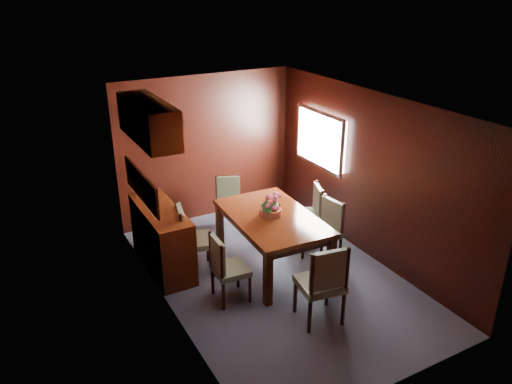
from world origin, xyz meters
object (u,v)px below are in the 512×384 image
chair_left_near (225,265)px  chair_right_near (326,227)px  sideboard (162,238)px  chair_head (323,280)px  flower_centerpiece (271,204)px  dining_table (272,223)px

chair_left_near → chair_right_near: (1.69, 0.21, 0.01)m
sideboard → chair_right_near: 2.31m
chair_head → flower_centerpiece: (0.11, 1.40, 0.37)m
sideboard → dining_table: size_ratio=0.80×
flower_centerpiece → chair_head: bearing=-94.6°
dining_table → flower_centerpiece: flower_centerpiece is taller
dining_table → chair_right_near: chair_right_near is taller
sideboard → chair_right_near: chair_right_near is taller
flower_centerpiece → sideboard: bearing=152.7°
sideboard → chair_right_near: size_ratio=1.51×
chair_left_near → flower_centerpiece: 1.10m
sideboard → chair_right_near: (2.12, -0.92, 0.06)m
sideboard → flower_centerpiece: (1.34, -0.69, 0.50)m
dining_table → flower_centerpiece: bearing=93.9°
chair_left_near → flower_centerpiece: size_ratio=2.83×
dining_table → flower_centerpiece: (-0.00, 0.03, 0.27)m
sideboard → dining_table: sideboard is taller
chair_right_near → flower_centerpiece: 0.92m
sideboard → chair_head: (1.22, -2.09, 0.13)m
chair_left_near → dining_table: bearing=117.6°
chair_left_near → flower_centerpiece: (0.91, 0.45, 0.44)m
chair_right_near → flower_centerpiece: (-0.78, 0.24, 0.43)m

